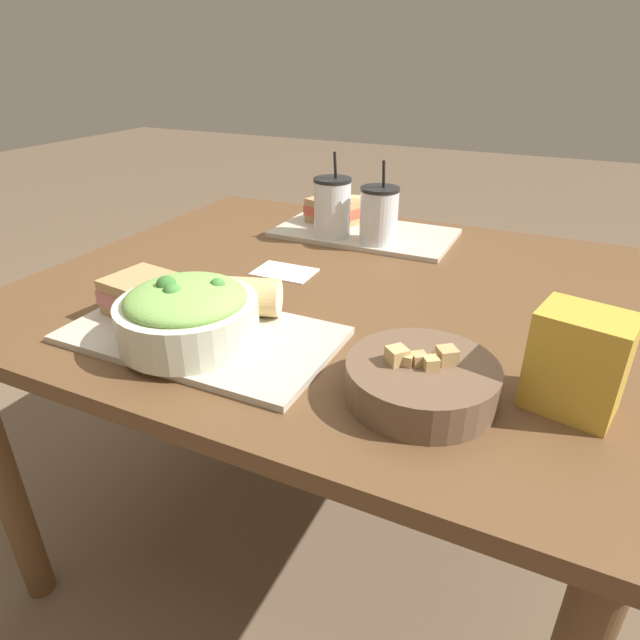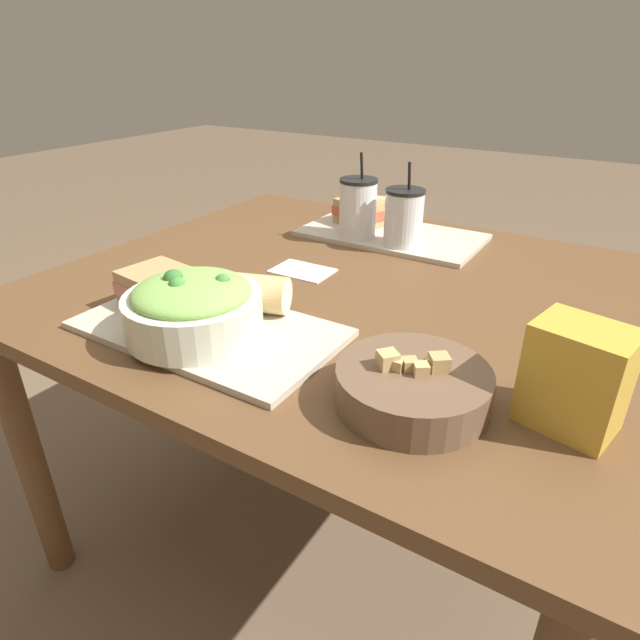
% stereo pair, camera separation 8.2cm
% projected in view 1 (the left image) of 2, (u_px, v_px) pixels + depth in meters
% --- Properties ---
extents(ground_plane, '(12.00, 12.00, 0.00)m').
position_uv_depth(ground_plane, '(327.00, 525.00, 1.43)').
color(ground_plane, brown).
extents(dining_table, '(1.18, 1.03, 0.71)m').
position_uv_depth(dining_table, '(329.00, 320.00, 1.15)').
color(dining_table, brown).
rests_on(dining_table, ground_plane).
extents(tray_near, '(0.45, 0.25, 0.01)m').
position_uv_depth(tray_near, '(202.00, 335.00, 0.89)').
color(tray_near, '#BCB29E').
rests_on(tray_near, dining_table).
extents(tray_far, '(0.45, 0.25, 0.01)m').
position_uv_depth(tray_far, '(364.00, 233.00, 1.38)').
color(tray_far, '#BCB29E').
rests_on(tray_far, dining_table).
extents(salad_bowl, '(0.22, 0.22, 0.11)m').
position_uv_depth(salad_bowl, '(188.00, 313.00, 0.84)').
color(salad_bowl, beige).
rests_on(salad_bowl, tray_near).
extents(soup_bowl, '(0.21, 0.21, 0.08)m').
position_uv_depth(soup_bowl, '(421.00, 379.00, 0.73)').
color(soup_bowl, brown).
rests_on(soup_bowl, dining_table).
extents(sandwich_near, '(0.14, 0.13, 0.06)m').
position_uv_depth(sandwich_near, '(146.00, 295.00, 0.94)').
color(sandwich_near, tan).
rests_on(sandwich_near, tray_near).
extents(baguette_near, '(0.16, 0.11, 0.07)m').
position_uv_depth(baguette_near, '(238.00, 296.00, 0.94)').
color(baguette_near, tan).
rests_on(baguette_near, tray_near).
extents(sandwich_far, '(0.16, 0.15, 0.06)m').
position_uv_depth(sandwich_far, '(335.00, 211.00, 1.43)').
color(sandwich_far, tan).
rests_on(sandwich_far, tray_far).
extents(baguette_far, '(0.15, 0.09, 0.07)m').
position_uv_depth(baguette_far, '(366.00, 208.00, 1.44)').
color(baguette_far, tan).
rests_on(baguette_far, tray_far).
extents(drink_cup_dark, '(0.09, 0.09, 0.21)m').
position_uv_depth(drink_cup_dark, '(332.00, 209.00, 1.32)').
color(drink_cup_dark, silver).
rests_on(drink_cup_dark, tray_far).
extents(drink_cup_red, '(0.09, 0.09, 0.20)m').
position_uv_depth(drink_cup_red, '(379.00, 217.00, 1.27)').
color(drink_cup_red, silver).
rests_on(drink_cup_red, tray_far).
extents(chip_bag, '(0.13, 0.11, 0.14)m').
position_uv_depth(chip_bag, '(578.00, 362.00, 0.69)').
color(chip_bag, gold).
rests_on(chip_bag, dining_table).
extents(napkin_folded, '(0.13, 0.09, 0.00)m').
position_uv_depth(napkin_folded, '(285.00, 272.00, 1.15)').
color(napkin_folded, white).
rests_on(napkin_folded, dining_table).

